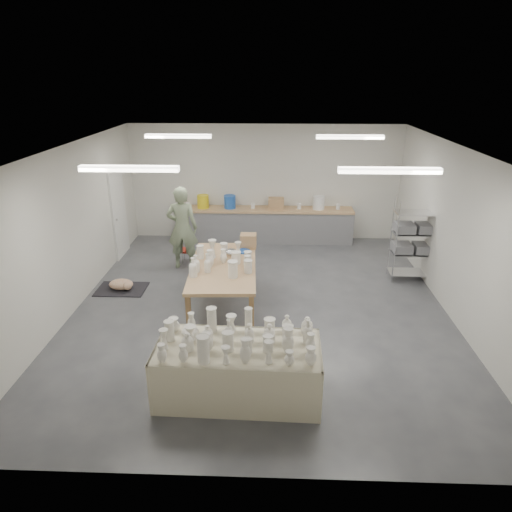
{
  "coord_description": "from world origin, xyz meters",
  "views": [
    {
      "loc": [
        0.21,
        -7.78,
        4.18
      ],
      "look_at": [
        -0.08,
        -0.01,
        1.05
      ],
      "focal_mm": 32.0,
      "sensor_mm": 36.0,
      "label": 1
    }
  ],
  "objects_px": {
    "work_table": "(225,263)",
    "red_stool": "(186,251)",
    "potter": "(182,228)",
    "drying_table": "(238,368)"
  },
  "relations": [
    {
      "from": "work_table",
      "to": "red_stool",
      "type": "bearing_deg",
      "value": 115.8
    },
    {
      "from": "drying_table",
      "to": "red_stool",
      "type": "xyz_separation_m",
      "value": [
        -1.58,
        4.72,
        -0.14
      ]
    },
    {
      "from": "work_table",
      "to": "red_stool",
      "type": "height_order",
      "value": "work_table"
    },
    {
      "from": "drying_table",
      "to": "work_table",
      "type": "bearing_deg",
      "value": 101.03
    },
    {
      "from": "drying_table",
      "to": "potter",
      "type": "relative_size",
      "value": 1.19
    },
    {
      "from": "potter",
      "to": "drying_table",
      "type": "bearing_deg",
      "value": 109.3
    },
    {
      "from": "drying_table",
      "to": "work_table",
      "type": "xyz_separation_m",
      "value": [
        -0.42,
        2.58,
        0.46
      ]
    },
    {
      "from": "red_stool",
      "to": "drying_table",
      "type": "bearing_deg",
      "value": -71.53
    },
    {
      "from": "work_table",
      "to": "red_stool",
      "type": "distance_m",
      "value": 2.5
    },
    {
      "from": "work_table",
      "to": "potter",
      "type": "distance_m",
      "value": 2.19
    }
  ]
}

